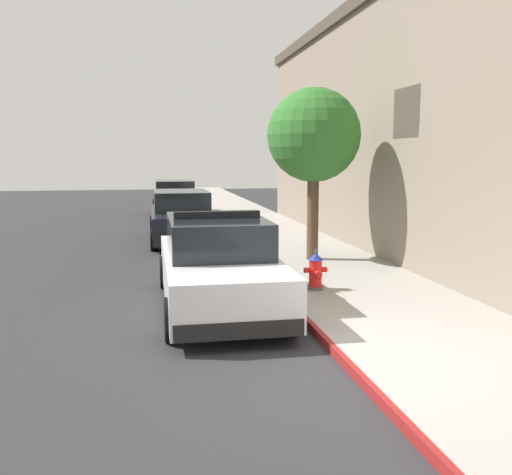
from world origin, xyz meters
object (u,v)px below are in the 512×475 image
at_px(parked_car_dark_far, 175,199).
at_px(fire_hydrant, 316,271).
at_px(parked_car_silver_ahead, 182,217).
at_px(police_cruiser, 218,265).
at_px(street_tree, 314,136).

relative_size(parked_car_dark_far, fire_hydrant, 6.37).
xyz_separation_m(parked_car_silver_ahead, parked_car_dark_far, (0.13, 7.96, 0.00)).
distance_m(police_cruiser, fire_hydrant, 1.96).
bearing_deg(street_tree, police_cruiser, -127.69).
bearing_deg(parked_car_dark_far, police_cruiser, -89.83).
xyz_separation_m(police_cruiser, parked_car_dark_far, (-0.05, 16.00, -0.00)).
distance_m(fire_hydrant, street_tree, 4.13).
relative_size(police_cruiser, fire_hydrant, 6.37).
height_order(police_cruiser, fire_hydrant, police_cruiser).
bearing_deg(parked_car_dark_far, parked_car_silver_ahead, -90.96).
bearing_deg(street_tree, parked_car_dark_far, 102.56).
bearing_deg(police_cruiser, parked_car_silver_ahead, 91.28).
distance_m(parked_car_silver_ahead, fire_hydrant, 7.88).
height_order(parked_car_silver_ahead, street_tree, street_tree).
height_order(police_cruiser, parked_car_dark_far, police_cruiser).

